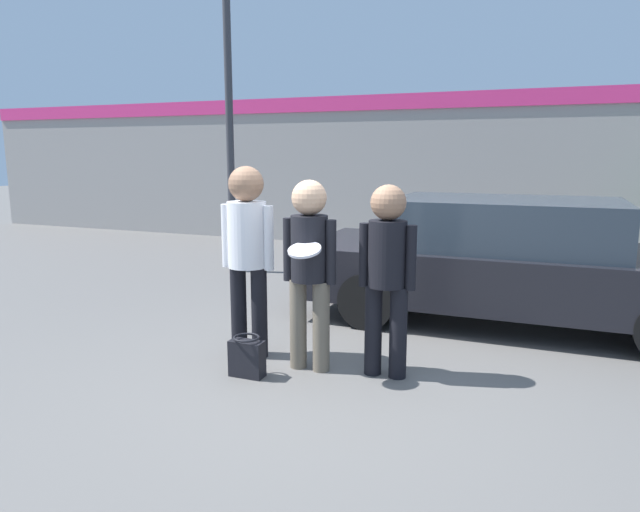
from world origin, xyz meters
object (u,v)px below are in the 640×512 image
at_px(person_left, 247,243).
at_px(parked_car_near, 510,261).
at_px(person_middle_with_frisbee, 309,260).
at_px(street_lamp, 240,48).
at_px(handbag, 247,357).
at_px(person_right, 387,266).

height_order(person_left, parked_car_near, person_left).
distance_m(person_middle_with_frisbee, street_lamp, 4.98).
bearing_deg(street_lamp, handbag, -60.64).
xyz_separation_m(person_left, person_middle_with_frisbee, (0.67, -0.11, -0.09)).
bearing_deg(handbag, person_middle_with_frisbee, 39.80).
relative_size(person_left, person_middle_with_frisbee, 1.06).
height_order(person_left, person_middle_with_frisbee, person_left).
bearing_deg(handbag, street_lamp, 119.36).
bearing_deg(street_lamp, person_left, -60.23).
distance_m(person_left, handbag, 1.05).
bearing_deg(parked_car_near, person_middle_with_frisbee, -125.17).
bearing_deg(street_lamp, parked_car_near, -17.42).
xyz_separation_m(person_middle_with_frisbee, person_right, (0.66, 0.10, -0.02)).
relative_size(parked_car_near, handbag, 13.01).
xyz_separation_m(street_lamp, handbag, (2.15, -3.82, -3.29)).
height_order(person_middle_with_frisbee, handbag, person_middle_with_frisbee).
distance_m(person_left, street_lamp, 4.54).
distance_m(parked_car_near, handbag, 3.25).
bearing_deg(person_right, person_middle_with_frisbee, -171.34).
bearing_deg(parked_car_near, handbag, -127.78).
relative_size(parked_car_near, street_lamp, 0.82).
xyz_separation_m(person_left, handbag, (0.23, -0.47, -0.91)).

